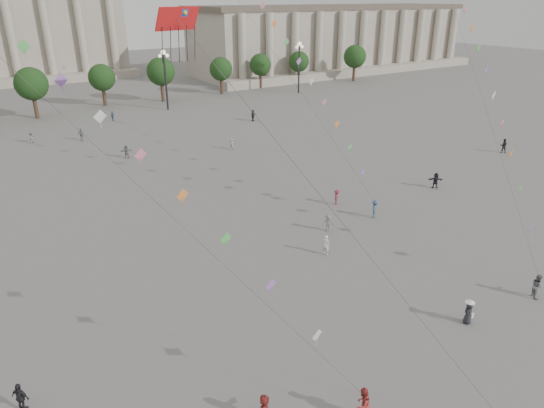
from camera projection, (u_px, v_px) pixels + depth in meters
ground at (386, 352)px, 28.54m from camera, size 360.00×360.00×0.00m
hall_east at (335, 39)px, 135.19m from camera, size 84.00×26.22×17.20m
hall_central at (17, 18)px, 122.04m from camera, size 48.30×34.30×35.50m
tree_row at (69, 81)px, 86.24m from camera, size 137.12×5.12×8.00m
lamp_post_mid_east at (165, 69)px, 86.92m from camera, size 2.00×0.90×10.65m
lamp_post_far_east at (299, 58)px, 102.10m from camera, size 2.00×0.90×10.65m
person_crowd_0 at (112, 116)px, 81.40m from camera, size 0.97×0.87×1.58m
person_crowd_3 at (436, 180)px, 52.72m from camera, size 1.57×1.40×1.73m
person_crowd_4 at (31, 138)px, 69.14m from camera, size 1.44×1.12×1.52m
person_crowd_6 at (328, 223)px, 42.99m from camera, size 1.19×1.05×1.60m
person_crowd_7 at (232, 144)px, 66.09m from camera, size 1.48×0.96×1.53m
person_crowd_8 at (337, 197)px, 48.57m from camera, size 1.12×1.11×1.55m
person_crowd_9 at (253, 115)px, 81.29m from camera, size 1.74×1.45×1.88m
person_crowd_12 at (126, 152)px, 62.60m from camera, size 1.66×0.86×1.71m
person_crowd_13 at (326, 245)px, 39.08m from camera, size 0.60×0.73×1.71m
person_crowd_15 at (503, 146)px, 64.76m from camera, size 1.13×1.15×1.88m
person_crowd_16 at (81, 135)px, 70.22m from camera, size 1.10×0.64×1.76m
tourist_1 at (21, 397)px, 24.26m from camera, size 0.94×0.99×1.65m
kite_flyer_0 at (363, 404)px, 23.74m from camera, size 1.05×0.91×1.84m
kite_flyer_1 at (375, 209)px, 45.63m from camera, size 1.27×1.24×1.75m
kite_flyer_2 at (537, 286)px, 33.49m from camera, size 1.06×1.09×1.77m
hat_person at (469, 312)px, 30.80m from camera, size 0.88×0.75×1.69m
dragon_kite at (183, 40)px, 22.02m from camera, size 5.47×7.20×23.12m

